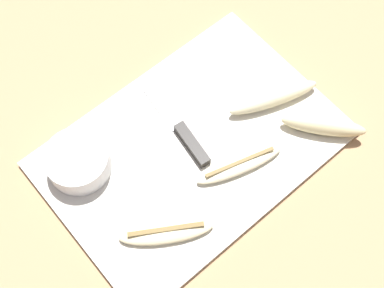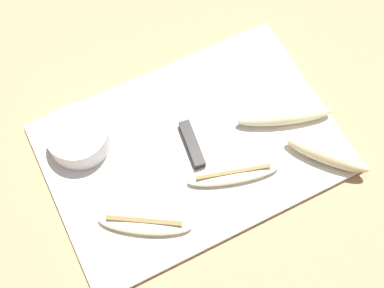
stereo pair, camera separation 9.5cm
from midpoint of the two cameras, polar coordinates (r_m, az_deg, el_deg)
name	(u,v)px [view 2 (the right image)]	position (r m, az deg, el deg)	size (l,w,h in m)	color
ground_plane	(192,149)	(0.97, 2.79, -0.85)	(4.00, 4.00, 0.00)	tan
cutting_board	(192,148)	(0.96, 2.80, -0.70)	(0.51, 0.35, 0.01)	silver
knife	(187,137)	(0.96, 2.31, 0.40)	(0.05, 0.20, 0.02)	black
banana_pale_long	(284,116)	(0.99, 12.54, 2.68)	(0.18, 0.09, 0.03)	beige
banana_cream_curved	(145,222)	(0.90, -2.07, -8.70)	(0.16, 0.12, 0.02)	beige
banana_soft_right	(327,154)	(0.97, 16.97, -1.38)	(0.12, 0.14, 0.04)	beige
banana_bright_far	(233,174)	(0.93, 7.31, -3.53)	(0.17, 0.08, 0.02)	beige
prep_bowl	(78,137)	(0.95, -9.29, 0.47)	(0.11, 0.11, 0.05)	white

